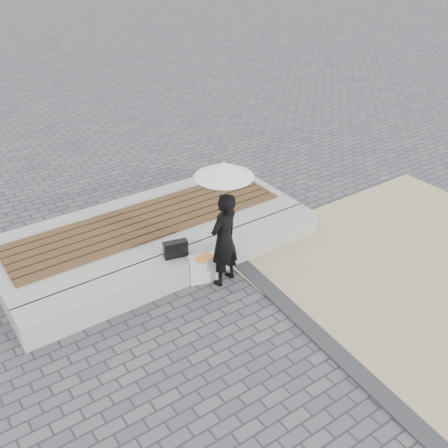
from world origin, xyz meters
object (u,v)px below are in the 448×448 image
Objects in this scene: seating_ledge at (186,266)px; handbag at (175,249)px; parasol at (224,170)px; woman at (224,240)px; canvas_tote at (203,269)px.

handbag is (-0.13, 0.05, 0.33)m from seating_ledge.
handbag reaches higher than seating_ledge.
parasol is 1.50m from handbag.
woman reaches higher than seating_ledge.
parasol is at bearing -26.44° from handbag.
seating_ledge is 0.80m from woman.
parasol is (0.00, 0.00, 1.11)m from woman.
woman is at bearing -26.44° from handbag.
woman is at bearing -44.37° from seating_ledge.
handbag is at bearing 157.75° from seating_ledge.
seating_ledge is 4.80× the size of parasol.
seating_ledge is 3.40× the size of woman.
parasol reaches higher than seating_ledge.
woman is 3.36× the size of canvas_tote.
canvas_tote reaches higher than seating_ledge.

